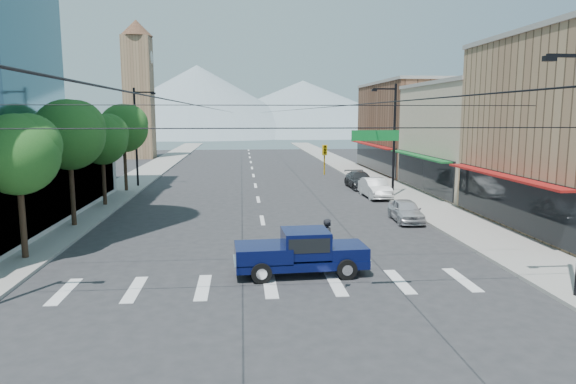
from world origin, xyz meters
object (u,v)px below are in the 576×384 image
Objects in this scene: pickup_truck at (300,251)px; parked_car_far at (360,180)px; parked_car_near at (406,211)px; pedestrian at (328,240)px; parked_car_mid at (375,188)px.

parked_car_far is (8.26, 24.68, -0.25)m from pickup_truck.
parked_car_near is 0.80× the size of parked_car_far.
pedestrian reaches higher than parked_car_mid.
pickup_truck is at bearing -124.88° from parked_car_near.
parked_car_mid is at bearing 90.05° from parked_car_near.
parked_car_mid is at bearing -91.29° from parked_car_far.
pedestrian reaches higher than pickup_truck.
parked_car_near is 0.85× the size of parked_car_mid.
pedestrian is 23.93m from parked_car_far.
pedestrian is 10.43m from parked_car_near.
pedestrian is (1.47, 1.73, 0.01)m from pickup_truck.
pickup_truck is 21.00m from parked_car_mid.
parked_car_far is (0.00, 5.37, -0.05)m from parked_car_mid.
pedestrian reaches higher than parked_car_near.
pickup_truck is 2.27m from pedestrian.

